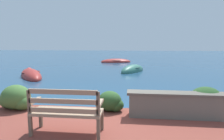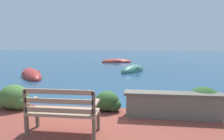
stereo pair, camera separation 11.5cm
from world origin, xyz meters
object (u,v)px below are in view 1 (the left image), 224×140
at_px(park_bench, 66,110).
at_px(rowboat_nearest, 31,76).
at_px(rowboat_far, 116,62).
at_px(mooring_buoy, 29,70).
at_px(rowboat_mid, 132,71).

bearing_deg(park_bench, rowboat_nearest, 117.01).
bearing_deg(rowboat_far, rowboat_nearest, 51.78).
bearing_deg(rowboat_nearest, mooring_buoy, 173.29).
distance_m(park_bench, mooring_buoy, 10.92).
relative_size(rowboat_nearest, rowboat_mid, 1.19).
height_order(park_bench, rowboat_far, park_bench).
bearing_deg(rowboat_mid, park_bench, 21.03).
distance_m(park_bench, rowboat_far, 15.81).
bearing_deg(mooring_buoy, rowboat_far, 50.84).
height_order(rowboat_nearest, rowboat_far, rowboat_nearest).
distance_m(rowboat_far, mooring_buoy, 8.47).
height_order(park_bench, rowboat_mid, park_bench).
bearing_deg(park_bench, mooring_buoy, 116.61).
relative_size(rowboat_nearest, rowboat_far, 1.02).
xyz_separation_m(rowboat_mid, rowboat_far, (-1.67, 5.99, -0.01)).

